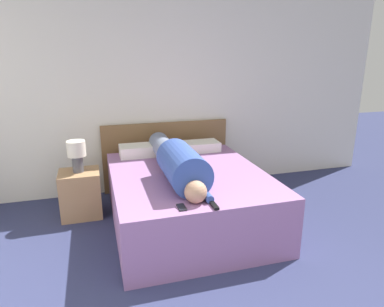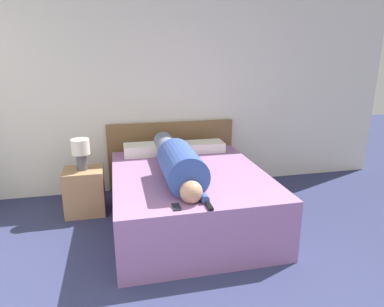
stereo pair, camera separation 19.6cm
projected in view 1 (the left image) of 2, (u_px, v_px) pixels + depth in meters
The scene contains 10 objects.
wall_back at pixel (164, 93), 4.52m from camera, with size 6.31×0.06×2.60m.
bed at pixel (188, 198), 3.72m from camera, with size 1.59×1.91×0.60m.
headboard at pixel (167, 156), 4.69m from camera, with size 1.71×0.04×0.92m.
nightstand at pixel (81, 194), 3.92m from camera, with size 0.45×0.40×0.53m.
table_lamp at pixel (77, 153), 3.78m from camera, with size 0.20×0.20×0.36m.
person_lying at pixel (177, 162), 3.47m from camera, with size 0.37×1.75×0.37m.
pillow_near_headboard at pixel (143, 150), 4.21m from camera, with size 0.56×0.29×0.13m.
pillow_second at pixel (198, 146), 4.41m from camera, with size 0.53×0.29×0.12m.
tv_remote at pixel (214, 205), 2.83m from camera, with size 0.04×0.15×0.02m.
cell_phone at pixel (182, 207), 2.80m from camera, with size 0.06×0.13×0.01m.
Camera 1 is at (-0.92, -0.70, 1.83)m, focal length 32.00 mm.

